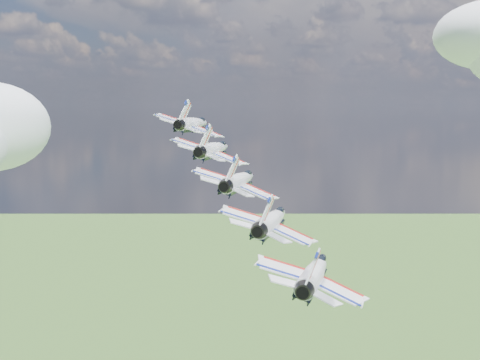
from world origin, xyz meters
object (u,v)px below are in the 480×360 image
at_px(jet_2, 240,180).
at_px(jet_3, 272,220).
at_px(jet_4, 315,272).
at_px(jet_1, 214,149).
at_px(jet_0, 194,124).

height_order(jet_2, jet_3, jet_2).
bearing_deg(jet_4, jet_1, 123.55).
bearing_deg(jet_4, jet_0, 123.55).
height_order(jet_0, jet_4, jet_0).
distance_m(jet_0, jet_2, 23.63).
height_order(jet_2, jet_4, jet_2).
distance_m(jet_0, jet_3, 35.44).
bearing_deg(jet_3, jet_0, 123.55).
bearing_deg(jet_4, jet_3, 123.55).
height_order(jet_1, jet_4, jet_1).
height_order(jet_3, jet_4, jet_3).
bearing_deg(jet_1, jet_4, -56.45).
height_order(jet_1, jet_2, jet_1).
relative_size(jet_3, jet_4, 1.00).
distance_m(jet_2, jet_3, 11.81).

